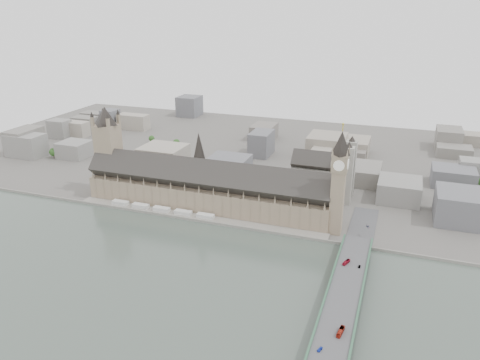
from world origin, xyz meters
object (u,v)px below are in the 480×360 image
(westminster_abbey, at_px, (324,175))
(red_bus_north, at_px, (346,262))
(car_silver, at_px, (359,266))
(car_approach, at_px, (368,226))
(westminster_bridge, at_px, (347,286))
(elizabeth_tower, at_px, (339,176))
(victoria_tower, at_px, (108,146))
(palace_of_westminster, at_px, (206,188))
(car_blue, at_px, (320,349))
(red_bus_south, at_px, (341,331))

(westminster_abbey, relative_size, red_bus_north, 7.22)
(car_silver, xyz_separation_m, car_approach, (-0.41, 74.79, 0.07))
(car_approach, bearing_deg, red_bus_north, -118.36)
(westminster_bridge, relative_size, car_silver, 80.98)
(elizabeth_tower, relative_size, car_silver, 26.78)
(westminster_abbey, bearing_deg, car_approach, -56.46)
(victoria_tower, distance_m, car_silver, 307.69)
(victoria_tower, relative_size, car_silver, 24.92)
(palace_of_westminster, distance_m, westminster_abbey, 134.09)
(car_silver, bearing_deg, westminster_bridge, -102.67)
(palace_of_westminster, bearing_deg, westminster_abbey, 34.17)
(elizabeth_tower, distance_m, car_approach, 55.81)
(car_silver, bearing_deg, victoria_tower, 166.03)
(palace_of_westminster, relative_size, red_bus_north, 28.13)
(elizabeth_tower, xyz_separation_m, car_silver, (30.33, -73.77, -47.18))
(westminster_abbey, height_order, car_blue, westminster_abbey)
(red_bus_north, bearing_deg, car_blue, -70.11)
(car_blue, bearing_deg, victoria_tower, 162.61)
(car_blue, height_order, car_silver, car_blue)
(westminster_bridge, xyz_separation_m, car_blue, (-5.61, -82.76, 5.92))
(elizabeth_tower, xyz_separation_m, car_approach, (29.92, 1.02, -47.11))
(westminster_bridge, xyz_separation_m, car_approach, (5.92, 96.52, 5.86))
(palace_of_westminster, bearing_deg, red_bus_south, -45.77)
(victoria_tower, height_order, car_blue, victoria_tower)
(red_bus_north, bearing_deg, palace_of_westminster, 172.80)
(red_bus_south, bearing_deg, westminster_abbey, 110.94)
(car_silver, bearing_deg, westminster_abbey, 113.22)
(palace_of_westminster, relative_size, red_bus_south, 23.78)
(westminster_bridge, distance_m, car_blue, 83.16)
(elizabeth_tower, relative_size, car_approach, 21.36)
(westminster_bridge, xyz_separation_m, westminster_abbey, (-51.08, 182.50, 19.96))
(westminster_abbey, xyz_separation_m, car_blue, (45.46, -265.26, -14.03))
(elizabeth_tower, xyz_separation_m, car_blue, (18.39, -178.26, -47.04))
(red_bus_south, xyz_separation_m, car_approach, (2.03, 159.70, -0.82))
(westminster_abbey, distance_m, red_bus_north, 166.04)
(palace_of_westminster, relative_size, westminster_abbey, 3.90)
(westminster_bridge, bearing_deg, red_bus_south, -86.48)
(westminster_bridge, height_order, red_bus_north, red_bus_north)
(westminster_abbey, relative_size, red_bus_south, 6.10)
(westminster_abbey, bearing_deg, victoria_tower, -163.50)
(elizabeth_tower, height_order, victoria_tower, elizabeth_tower)
(palace_of_westminster, height_order, car_approach, palace_of_westminster)
(victoria_tower, distance_m, westminster_abbey, 244.79)
(westminster_abbey, relative_size, car_blue, 14.49)
(westminster_abbey, xyz_separation_m, red_bus_north, (46.89, -158.70, -13.52))
(elizabeth_tower, bearing_deg, red_bus_south, -80.03)
(car_blue, bearing_deg, car_silver, 101.27)
(palace_of_westminster, distance_m, car_approach, 168.67)
(westminster_abbey, relative_size, car_silver, 16.94)
(westminster_bridge, bearing_deg, westminster_abbey, 105.64)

